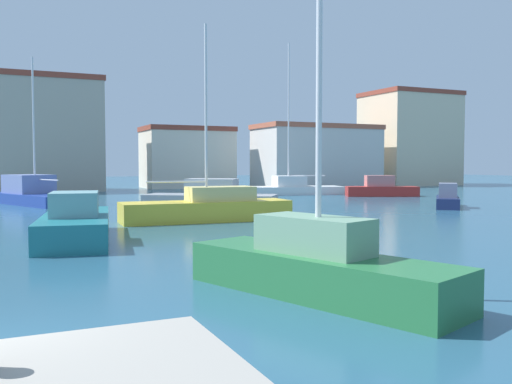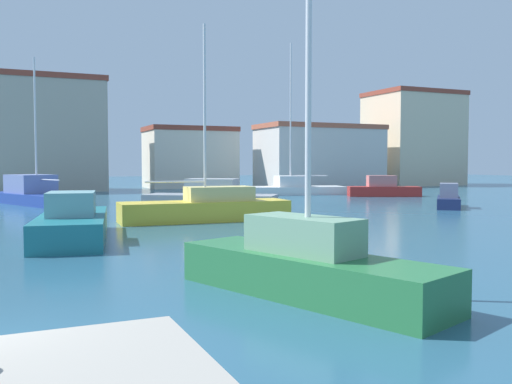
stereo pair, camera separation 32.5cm
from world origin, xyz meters
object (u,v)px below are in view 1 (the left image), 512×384
object	(u,v)px
sailboat_yellow_mid_harbor	(209,207)
sailboat_white_far_right	(289,188)
sailboat_blue_far_left	(33,193)
sailboat_green_outer_mooring	(317,265)
motorboat_teal_center_channel	(76,224)
motorboat_grey_behind_lamppost	(211,198)
motorboat_navy_inner_mooring	(448,199)
motorboat_red_distant_east	(381,189)

from	to	relation	value
sailboat_yellow_mid_harbor	sailboat_white_far_right	bearing A→B (deg)	52.36
sailboat_blue_far_left	sailboat_green_outer_mooring	bearing A→B (deg)	-82.38
motorboat_teal_center_channel	sailboat_yellow_mid_harbor	world-z (taller)	sailboat_yellow_mid_harbor
sailboat_green_outer_mooring	sailboat_yellow_mid_harbor	size ratio (longest dim) A/B	1.12
motorboat_grey_behind_lamppost	motorboat_navy_inner_mooring	bearing A→B (deg)	-21.14
motorboat_grey_behind_lamppost	sailboat_white_far_right	distance (m)	15.29
sailboat_white_far_right	sailboat_yellow_mid_harbor	world-z (taller)	sailboat_white_far_right
motorboat_teal_center_channel	motorboat_grey_behind_lamppost	bearing A→B (deg)	50.18
sailboat_yellow_mid_harbor	motorboat_navy_inner_mooring	bearing A→B (deg)	4.69
motorboat_grey_behind_lamppost	sailboat_green_outer_mooring	size ratio (longest dim) A/B	0.76
sailboat_blue_far_left	motorboat_red_distant_east	size ratio (longest dim) A/B	1.64
motorboat_grey_behind_lamppost	motorboat_teal_center_channel	world-z (taller)	motorboat_grey_behind_lamppost
motorboat_navy_inner_mooring	sailboat_white_far_right	xyz separation A→B (m)	(-2.22, 15.85, 0.03)
sailboat_white_far_right	sailboat_yellow_mid_harbor	xyz separation A→B (m)	(-13.20, -17.11, 0.06)
sailboat_white_far_right	sailboat_yellow_mid_harbor	distance (m)	21.61
sailboat_blue_far_left	motorboat_red_distant_east	distance (m)	25.52
sailboat_white_far_right	sailboat_yellow_mid_harbor	bearing A→B (deg)	-127.64
sailboat_blue_far_left	motorboat_navy_inner_mooring	xyz separation A→B (m)	(22.16, -13.36, -0.15)
motorboat_teal_center_channel	sailboat_yellow_mid_harbor	distance (m)	7.48
motorboat_teal_center_channel	sailboat_yellow_mid_harbor	bearing A→B (deg)	33.03
motorboat_navy_inner_mooring	motorboat_red_distant_east	bearing A→B (deg)	73.07
motorboat_red_distant_east	sailboat_white_far_right	bearing A→B (deg)	135.53
motorboat_navy_inner_mooring	sailboat_yellow_mid_harbor	bearing A→B (deg)	-175.31
motorboat_navy_inner_mooring	motorboat_grey_behind_lamppost	size ratio (longest dim) A/B	0.53
sailboat_white_far_right	motorboat_teal_center_channel	world-z (taller)	sailboat_white_far_right
motorboat_grey_behind_lamppost	sailboat_white_far_right	xyz separation A→B (m)	(10.81, 10.81, -0.05)
motorboat_red_distant_east	motorboat_teal_center_channel	xyz separation A→B (m)	(-24.90, -15.86, -0.03)
motorboat_red_distant_east	sailboat_yellow_mid_harbor	world-z (taller)	sailboat_yellow_mid_harbor
motorboat_grey_behind_lamppost	motorboat_teal_center_channel	xyz separation A→B (m)	(-8.66, -10.38, -0.04)
motorboat_red_distant_east	motorboat_teal_center_channel	distance (m)	29.52
sailboat_blue_far_left	sailboat_yellow_mid_harbor	world-z (taller)	sailboat_blue_far_left
motorboat_grey_behind_lamppost	sailboat_green_outer_mooring	xyz separation A→B (m)	(-5.25, -20.64, 0.03)
sailboat_blue_far_left	motorboat_red_distant_east	world-z (taller)	sailboat_blue_far_left
motorboat_grey_behind_lamppost	sailboat_blue_far_left	bearing A→B (deg)	137.65
motorboat_grey_behind_lamppost	motorboat_teal_center_channel	distance (m)	13.52
sailboat_white_far_right	sailboat_blue_far_left	bearing A→B (deg)	-172.88
motorboat_teal_center_channel	sailboat_white_far_right	bearing A→B (deg)	47.42
sailboat_white_far_right	motorboat_red_distant_east	bearing A→B (deg)	-44.47
motorboat_grey_behind_lamppost	sailboat_yellow_mid_harbor	distance (m)	6.75
motorboat_grey_behind_lamppost	sailboat_green_outer_mooring	distance (m)	21.30
motorboat_grey_behind_lamppost	motorboat_teal_center_channel	bearing A→B (deg)	-129.82
sailboat_blue_far_left	sailboat_white_far_right	xyz separation A→B (m)	(19.93, 2.49, -0.12)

